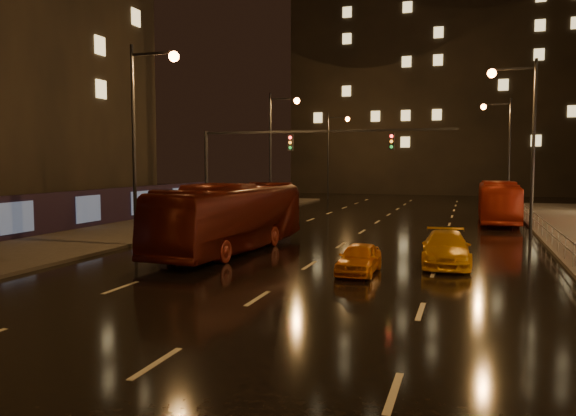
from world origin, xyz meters
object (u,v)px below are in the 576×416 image
at_px(bus_curb, 498,202).
at_px(taxi_near, 359,258).
at_px(bus_red, 231,217).
at_px(taxi_far, 446,249).

distance_m(bus_curb, taxi_near, 22.28).
bearing_deg(bus_red, bus_curb, 57.67).
xyz_separation_m(taxi_near, taxi_far, (3.11, 2.90, 0.10)).
height_order(bus_red, taxi_far, bus_red).
bearing_deg(bus_curb, taxi_near, -105.57).
bearing_deg(taxi_near, taxi_far, 43.60).
xyz_separation_m(bus_red, taxi_near, (6.89, -3.54, -1.05)).
bearing_deg(taxi_near, bus_curb, 74.98).
distance_m(bus_curb, taxi_far, 18.78).
relative_size(bus_red, taxi_far, 2.48).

